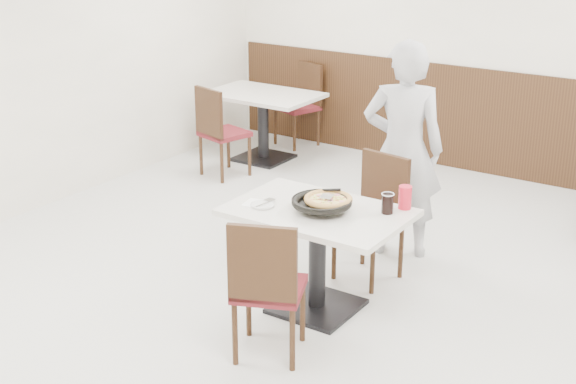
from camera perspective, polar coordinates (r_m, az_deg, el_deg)
The scene contains 20 objects.
floor at distance 5.88m, azimuth 0.50°, elevation -7.53°, with size 7.00×7.00×0.00m, color #ADADA8.
wall_back at distance 8.46m, azimuth 13.84°, elevation 10.53°, with size 6.00×0.04×2.80m, color white.
wall_left at distance 7.41m, azimuth -19.50°, elevation 8.67°, with size 0.04×7.00×2.80m, color white.
wainscot_back at distance 8.62m, azimuth 13.33°, elevation 4.95°, with size 5.90×0.03×1.10m, color black.
main_table at distance 5.58m, azimuth 2.09°, elevation -4.86°, with size 1.20×0.80×0.75m, color silver, non-canonical shape.
chair_near at distance 5.01m, azimuth -1.34°, elevation -6.64°, with size 0.42×0.42×0.95m, color black, non-canonical shape.
chair_far at distance 6.01m, azimuth 5.76°, elevation -2.01°, with size 0.42×0.42×0.95m, color black, non-canonical shape.
trivet at distance 5.39m, azimuth 2.56°, elevation -1.23°, with size 0.13×0.13×0.04m, color black.
pizza_pan at distance 5.39m, azimuth 2.41°, elevation -0.96°, with size 0.34×0.34×0.01m, color black.
pizza at distance 5.41m, azimuth 2.88°, elevation -0.69°, with size 0.29×0.29×0.02m, color #DCA14F.
pizza_server at distance 5.41m, azimuth 2.76°, elevation -0.31°, with size 0.08×0.10×0.00m, color silver.
napkin at distance 5.54m, azimuth -2.27°, elevation -0.81°, with size 0.16×0.16×0.00m, color white.
side_plate at distance 5.49m, azimuth -1.83°, elevation -0.92°, with size 0.16×0.16×0.01m, color silver.
fork at distance 5.49m, azimuth -1.65°, elevation -0.82°, with size 0.02×0.18×0.00m, color silver.
cola_glass at distance 5.39m, azimuth 7.09°, elevation -0.85°, with size 0.08×0.08×0.13m, color black.
red_cup at distance 5.48m, azimuth 8.32°, elevation -0.38°, with size 0.09×0.09×0.16m, color red.
diner_person at distance 6.37m, azimuth 8.18°, elevation 2.97°, with size 0.64×0.42×1.75m, color silver.
bg_table_left at distance 8.84m, azimuth -1.77°, elevation 4.68°, with size 1.20×0.80×0.75m, color silver, non-canonical shape.
bg_chair_left_near at distance 8.30m, azimuth -4.54°, elevation 4.32°, with size 0.42×0.42×0.95m, color black, non-canonical shape.
bg_chair_left_far at distance 9.34m, azimuth 0.64°, elevation 6.18°, with size 0.42×0.42×0.95m, color black, non-canonical shape.
Camera 1 is at (2.84, -4.36, 2.73)m, focal length 50.00 mm.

